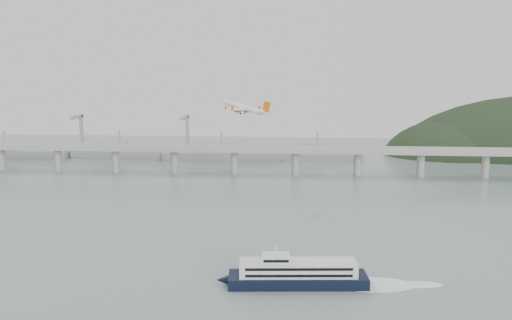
{
  "coord_description": "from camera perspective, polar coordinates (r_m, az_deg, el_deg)",
  "views": [
    {
      "loc": [
        24.18,
        -234.82,
        84.54
      ],
      "look_at": [
        0.0,
        55.0,
        36.0
      ],
      "focal_mm": 38.0,
      "sensor_mm": 36.0,
      "label": 1
    }
  ],
  "objects": [
    {
      "name": "bridge",
      "position": [
        440.67,
        1.42,
        0.74
      ],
      "size": [
        800.0,
        22.0,
        23.9
      ],
      "color": "gray",
      "rests_on": "ground"
    },
    {
      "name": "airliner",
      "position": [
        333.47,
        -1.3,
        5.54
      ],
      "size": [
        34.25,
        32.25,
        11.01
      ],
      "rotation": [
        0.05,
        -0.23,
        2.7
      ],
      "color": "white",
      "rests_on": "ground"
    },
    {
      "name": "distant_fleet",
      "position": [
        536.91,
        -14.82,
        0.77
      ],
      "size": [
        453.0,
        60.9,
        40.0
      ],
      "color": "gray",
      "rests_on": "ground"
    },
    {
      "name": "ferry",
      "position": [
        219.87,
        4.42,
        -11.87
      ],
      "size": [
        90.54,
        21.01,
        17.07
      ],
      "rotation": [
        0.0,
        0.0,
        0.09
      ],
      "color": "black",
      "rests_on": "ground"
    },
    {
      "name": "ground",
      "position": [
        250.75,
        -1.06,
        -10.23
      ],
      "size": [
        900.0,
        900.0,
        0.0
      ],
      "primitive_type": "plane",
      "color": "slate",
      "rests_on": "ground"
    }
  ]
}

